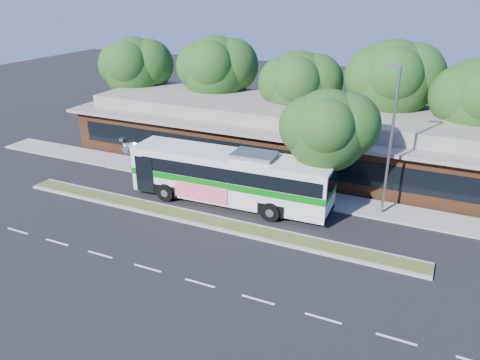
{
  "coord_description": "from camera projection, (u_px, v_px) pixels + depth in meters",
  "views": [
    {
      "loc": [
        12.54,
        -20.99,
        13.16
      ],
      "look_at": [
        1.41,
        2.93,
        2.0
      ],
      "focal_mm": 35.0,
      "sensor_mm": 36.0,
      "label": 1
    }
  ],
  "objects": [
    {
      "name": "sidewalk",
      "position": [
        243.0,
        185.0,
        32.85
      ],
      "size": [
        44.0,
        2.6,
        0.12
      ],
      "primitive_type": "cube",
      "color": "gray",
      "rests_on": "ground"
    },
    {
      "name": "median_strip",
      "position": [
        202.0,
        219.0,
        28.0
      ],
      "size": [
        26.0,
        1.1,
        0.15
      ],
      "primitive_type": "cube",
      "color": "#445122",
      "rests_on": "ground"
    },
    {
      "name": "tree_bg_c",
      "position": [
        304.0,
        85.0,
        37.44
      ],
      "size": [
        6.24,
        5.6,
        8.26
      ],
      "color": "black",
      "rests_on": "ground"
    },
    {
      "name": "sedan",
      "position": [
        155.0,
        147.0,
        38.14
      ],
      "size": [
        5.69,
        2.95,
        1.58
      ],
      "primitive_type": "imported",
      "rotation": [
        0.0,
        0.0,
        1.71
      ],
      "color": "#A3A6AA",
      "rests_on": "ground"
    },
    {
      "name": "plaza_building",
      "position": [
        277.0,
        131.0,
        37.54
      ],
      "size": [
        33.2,
        11.2,
        4.45
      ],
      "color": "#572F1B",
      "rests_on": "ground"
    },
    {
      "name": "parking_lot",
      "position": [
        81.0,
        138.0,
        42.86
      ],
      "size": [
        14.0,
        12.0,
        0.01
      ],
      "primitive_type": "cube",
      "color": "black",
      "rests_on": "ground"
    },
    {
      "name": "ground",
      "position": [
        197.0,
        225.0,
        27.52
      ],
      "size": [
        120.0,
        120.0,
        0.0
      ],
      "primitive_type": "plane",
      "color": "black",
      "rests_on": "ground"
    },
    {
      "name": "tree_bg_a",
      "position": [
        140.0,
        67.0,
        43.54
      ],
      "size": [
        6.47,
        5.8,
        8.63
      ],
      "color": "black",
      "rests_on": "ground"
    },
    {
      "name": "tree_bg_b",
      "position": [
        221.0,
        69.0,
        41.16
      ],
      "size": [
        6.69,
        6.0,
        9.0
      ],
      "color": "black",
      "rests_on": "ground"
    },
    {
      "name": "transit_bus",
      "position": [
        231.0,
        174.0,
        29.49
      ],
      "size": [
        13.11,
        3.38,
        3.65
      ],
      "rotation": [
        0.0,
        0.0,
        0.03
      ],
      "color": "silver",
      "rests_on": "ground"
    },
    {
      "name": "tree_bg_d",
      "position": [
        398.0,
        80.0,
        35.23
      ],
      "size": [
        6.91,
        6.2,
        9.37
      ],
      "color": "black",
      "rests_on": "ground"
    },
    {
      "name": "sidewalk_tree",
      "position": [
        334.0,
        129.0,
        27.56
      ],
      "size": [
        5.5,
        4.93,
        7.54
      ],
      "color": "black",
      "rests_on": "ground"
    },
    {
      "name": "lamp_post",
      "position": [
        391.0,
        138.0,
        26.91
      ],
      "size": [
        0.93,
        0.18,
        9.07
      ],
      "color": "slate",
      "rests_on": "ground"
    }
  ]
}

